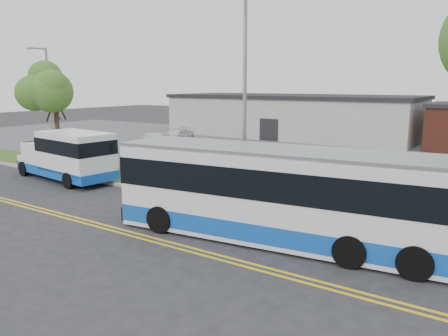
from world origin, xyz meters
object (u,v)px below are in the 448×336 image
Objects in this scene: parked_car_a at (154,142)px; transit_bus at (278,195)px; tree_west at (54,89)px; streetlight_far at (48,97)px; streetlight_near at (244,89)px; pedestrian at (178,170)px; shuttle_bus at (69,154)px; parked_car_b at (176,136)px.

transit_bus is at bearing -52.47° from parked_car_a.
streetlight_far reaches higher than tree_west.
streetlight_near is 5.90m from pedestrian.
streetlight_near is 5.51× the size of pedestrian.
tree_west is at bearing 159.25° from transit_bus.
tree_west reaches higher than pedestrian.
tree_west is 1.63× the size of parked_car_a.
streetlight_far reaches higher than shuttle_bus.
pedestrian is 0.38× the size of parked_car_b.
transit_bus reaches higher than pedestrian.
streetlight_near is 11.16m from shuttle_bus.
transit_bus is (19.02, -4.72, -3.47)m from tree_west.
shuttle_bus is 1.79× the size of parked_car_a.
shuttle_bus is at bearing -167.90° from streetlight_near.
shuttle_bus is 14.45m from transit_bus.
parked_car_a is (1.41, 7.79, -4.33)m from tree_west.
streetlight_far is (-4.00, 2.22, -0.65)m from tree_west.
streetlight_far is 4.64× the size of pedestrian.
pedestrian is 16.84m from parked_car_b.
streetlight_near is 16.51m from parked_car_a.
transit_bus is at bearing -1.90° from shuttle_bus.
transit_bus reaches higher than parked_car_a.
streetlight_near is at bearing -48.39° from parked_car_a.
parked_car_a is at bearing -66.26° from pedestrian.
streetlight_near is at bearing -1.80° from tree_west.
streetlight_near is (15.00, -0.47, 0.11)m from tree_west.
streetlight_far is at bearing -118.59° from parked_car_b.
streetlight_far is 10.43m from shuttle_bus.
streetlight_near reaches higher than tree_west.
tree_west is 0.91× the size of shuttle_bus.
streetlight_near is 0.79× the size of transit_bus.
streetlight_far is (-19.00, 2.69, -0.76)m from streetlight_near.
transit_bus is at bearing -13.93° from tree_west.
shuttle_bus is at bearing -29.58° from tree_west.
pedestrian is at bearing 25.77° from shuttle_bus.
streetlight_far is at bearing 151.02° from tree_west.
parked_car_b is (-19.09, 17.00, -0.89)m from transit_bus.
shuttle_bus is at bearing -79.52° from parked_car_b.
shuttle_bus is at bearing 165.07° from transit_bus.
parked_car_a is (-13.59, 8.26, -4.44)m from streetlight_near.
tree_west is 4.62m from streetlight_far.
streetlight_near reaches higher than streetlight_far.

